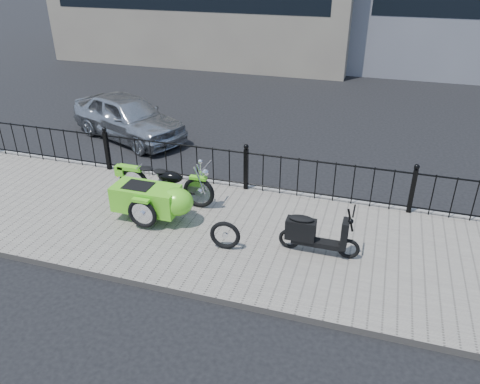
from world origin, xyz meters
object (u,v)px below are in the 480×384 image
(motorcycle_sidecar, at_px, (158,196))
(sedan_car, at_px, (128,117))
(scooter, at_px, (314,234))
(spare_tire, at_px, (225,235))

(motorcycle_sidecar, bearing_deg, sedan_car, 125.98)
(motorcycle_sidecar, xyz_separation_m, scooter, (3.16, -0.30, -0.10))
(motorcycle_sidecar, xyz_separation_m, sedan_car, (-2.92, 4.02, 0.05))
(scooter, bearing_deg, sedan_car, 144.60)
(motorcycle_sidecar, height_order, spare_tire, motorcycle_sidecar)
(scooter, bearing_deg, motorcycle_sidecar, 174.61)
(motorcycle_sidecar, relative_size, spare_tire, 4.07)
(motorcycle_sidecar, relative_size, sedan_car, 0.61)
(motorcycle_sidecar, xyz_separation_m, spare_tire, (1.64, -0.67, -0.19))
(scooter, height_order, spare_tire, scooter)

